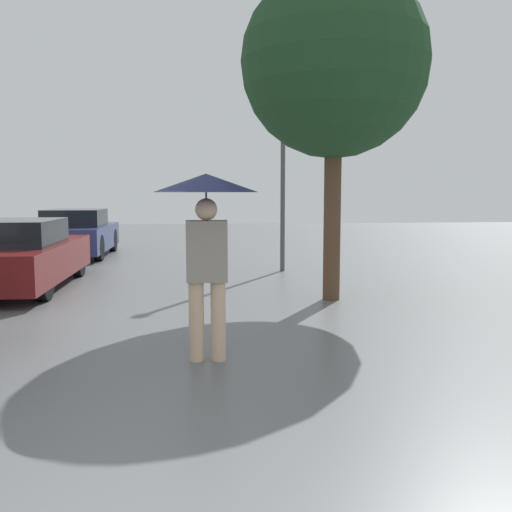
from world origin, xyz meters
TOP-DOWN VIEW (x-y plane):
  - pedestrian at (0.03, 3.94)m, footprint 1.05×1.05m
  - parked_car_middle at (-3.33, 8.76)m, footprint 1.84×4.33m
  - parked_car_farthest at (-3.30, 14.02)m, footprint 1.71×3.90m
  - tree at (2.08, 7.11)m, footprint 2.92×2.92m
  - street_lamp at (1.81, 10.55)m, footprint 0.24×0.24m

SIDE VIEW (x-z plane):
  - parked_car_middle at x=-3.33m, z-range -0.03..1.22m
  - parked_car_farthest at x=-3.30m, z-range -0.03..1.24m
  - pedestrian at x=0.03m, z-range 0.55..2.45m
  - street_lamp at x=1.81m, z-range 0.45..5.33m
  - tree at x=2.08m, z-range 1.11..6.28m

